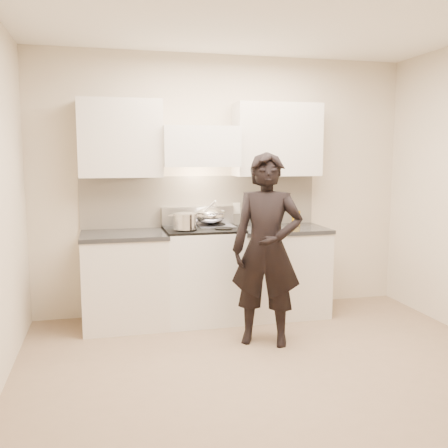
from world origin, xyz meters
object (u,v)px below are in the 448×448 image
object	(u,v)px
utensil_crock	(254,216)
person	(267,250)
wok	(210,216)
stove	(203,273)
counter_right	(280,270)

from	to	relation	value
utensil_crock	person	world-z (taller)	person
wok	person	bearing A→B (deg)	-71.34
stove	person	world-z (taller)	person
stove	utensil_crock	size ratio (longest dim) A/B	2.84
wok	counter_right	bearing A→B (deg)	-11.26
counter_right	wok	size ratio (longest dim) A/B	2.32
stove	wok	size ratio (longest dim) A/B	2.42
stove	utensil_crock	xyz separation A→B (m)	(0.60, 0.21, 0.55)
counter_right	wok	world-z (taller)	wok
counter_right	wok	distance (m)	0.94
stove	person	distance (m)	0.96
counter_right	utensil_crock	distance (m)	0.64
utensil_crock	stove	bearing A→B (deg)	-160.91
counter_right	utensil_crock	xyz separation A→B (m)	(-0.23, 0.21, 0.56)
counter_right	person	distance (m)	0.96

